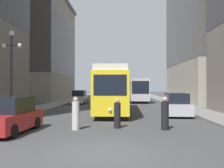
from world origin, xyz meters
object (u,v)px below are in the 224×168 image
object	(u,v)px
pedestrian_crossing_far	(76,114)
lamp_post_left_near	(12,61)
streetcar	(114,89)
pedestrian_crossing_near	(117,114)
parked_car_left_mid	(79,97)
pedestrian_on_sidewalk	(165,114)
parked_car_left_near	(11,116)
parked_car_right_far	(176,105)
transit_bus	(137,89)

from	to	relation	value
pedestrian_crossing_far	lamp_post_left_near	xyz separation A→B (m)	(-5.09, 3.49, 3.25)
streetcar	pedestrian_crossing_near	bearing A→B (deg)	-86.37
streetcar	pedestrian_crossing_near	world-z (taller)	streetcar
streetcar	parked_car_left_mid	distance (m)	12.18
pedestrian_on_sidewalk	parked_car_left_near	bearing A→B (deg)	170.33
pedestrian_on_sidewalk	streetcar	bearing A→B (deg)	90.87
parked_car_right_far	pedestrian_crossing_near	bearing A→B (deg)	55.86
parked_car_right_far	pedestrian_crossing_far	xyz separation A→B (m)	(-6.91, -6.74, -0.01)
pedestrian_crossing_near	pedestrian_on_sidewalk	size ratio (longest dim) A/B	0.93
transit_bus	pedestrian_crossing_near	world-z (taller)	transit_bus
pedestrian_on_sidewalk	pedestrian_crossing_near	bearing A→B (deg)	153.17
pedestrian_on_sidewalk	lamp_post_left_near	bearing A→B (deg)	144.25
parked_car_left_mid	streetcar	bearing A→B (deg)	-65.66
transit_bus	parked_car_right_far	world-z (taller)	transit_bus
streetcar	transit_bus	bearing A→B (deg)	80.60
lamp_post_left_near	streetcar	bearing A→B (deg)	40.22
parked_car_left_mid	pedestrian_crossing_near	bearing A→B (deg)	-74.93
transit_bus	parked_car_right_far	bearing A→B (deg)	-85.30
parked_car_right_far	pedestrian_crossing_far	world-z (taller)	parked_car_right_far
parked_car_left_mid	pedestrian_on_sidewalk	world-z (taller)	parked_car_left_mid
pedestrian_crossing_near	pedestrian_crossing_far	world-z (taller)	pedestrian_crossing_far
parked_car_left_near	pedestrian_on_sidewalk	world-z (taller)	parked_car_left_near
pedestrian_on_sidewalk	lamp_post_left_near	xyz separation A→B (m)	(-9.93, 3.37, 3.25)
pedestrian_on_sidewalk	transit_bus	bearing A→B (deg)	72.75
transit_bus	pedestrian_crossing_far	distance (m)	26.64
transit_bus	parked_car_left_mid	world-z (taller)	transit_bus
pedestrian_on_sidewalk	lamp_post_left_near	size ratio (longest dim) A/B	0.30
lamp_post_left_near	parked_car_right_far	bearing A→B (deg)	15.14
streetcar	parked_car_left_mid	bearing A→B (deg)	115.71
transit_bus	parked_car_left_near	size ratio (longest dim) A/B	2.87
pedestrian_crossing_near	pedestrian_crossing_far	xyz separation A→B (m)	(-2.26, -0.57, 0.06)
parked_car_left_near	lamp_post_left_near	world-z (taller)	lamp_post_left_near
lamp_post_left_near	parked_car_left_near	bearing A→B (deg)	-66.65
transit_bus	pedestrian_on_sidewalk	bearing A→B (deg)	-91.30
parked_car_left_mid	transit_bus	bearing A→B (deg)	34.98
streetcar	pedestrian_crossing_near	xyz separation A→B (m)	(0.40, -8.80, -1.32)
parked_car_right_far	lamp_post_left_near	world-z (taller)	lamp_post_left_near
parked_car_left_mid	pedestrian_on_sidewalk	distance (m)	21.80
pedestrian_on_sidewalk	parked_car_left_mid	bearing A→B (deg)	94.63
streetcar	pedestrian_crossing_near	distance (m)	8.91
pedestrian_crossing_far	pedestrian_on_sidewalk	world-z (taller)	pedestrian_on_sidewalk
parked_car_left_mid	pedestrian_crossing_near	world-z (taller)	parked_car_left_mid
streetcar	parked_car_left_near	bearing A→B (deg)	-115.09
streetcar	parked_car_left_mid	xyz separation A→B (m)	(-5.05, 11.01, -1.26)
transit_bus	parked_car_left_near	bearing A→B (deg)	-107.80
parked_car_left_mid	lamp_post_left_near	size ratio (longest dim) A/B	0.74
parked_car_right_far	pedestrian_crossing_far	size ratio (longest dim) A/B	2.56
transit_bus	parked_car_left_near	distance (m)	28.29
parked_car_right_far	pedestrian_crossing_far	distance (m)	9.66
transit_bus	parked_car_left_mid	bearing A→B (deg)	-145.76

